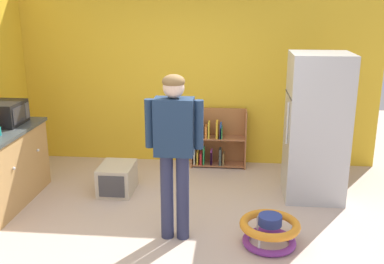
% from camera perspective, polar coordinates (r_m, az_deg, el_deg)
% --- Properties ---
extents(ground_plane, '(12.00, 12.00, 0.00)m').
position_cam_1_polar(ground_plane, '(4.85, -1.70, -12.84)').
color(ground_plane, '#C5AFA0').
rests_on(ground_plane, ground).
extents(back_wall, '(5.20, 0.06, 2.70)m').
position_cam_1_polar(back_wall, '(6.64, 0.74, 7.48)').
color(back_wall, yellow).
rests_on(back_wall, ground).
extents(refrigerator, '(0.73, 0.68, 1.78)m').
position_cam_1_polar(refrigerator, '(5.65, 15.38, 0.57)').
color(refrigerator, '#B7BABF').
rests_on(refrigerator, ground).
extents(bookshelf, '(0.80, 0.28, 0.85)m').
position_cam_1_polar(bookshelf, '(6.66, 3.01, -1.16)').
color(bookshelf, '#A5653E').
rests_on(bookshelf, ground).
extents(standing_person, '(0.57, 0.22, 1.69)m').
position_cam_1_polar(standing_person, '(4.41, -2.25, -1.33)').
color(standing_person, '#2C3050').
rests_on(standing_person, ground).
extents(baby_walker, '(0.60, 0.60, 0.32)m').
position_cam_1_polar(baby_walker, '(4.67, 9.74, -12.10)').
color(baby_walker, purple).
rests_on(baby_walker, ground).
extents(pet_carrier, '(0.42, 0.55, 0.36)m').
position_cam_1_polar(pet_carrier, '(5.87, -9.40, -5.77)').
color(pet_carrier, beige).
rests_on(pet_carrier, ground).
extents(microwave, '(0.37, 0.48, 0.28)m').
position_cam_1_polar(microwave, '(5.95, -22.30, 2.20)').
color(microwave, black).
rests_on(microwave, kitchen_counter).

